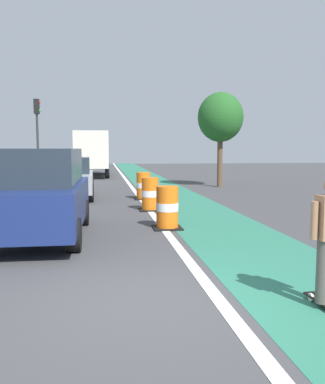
{
  "coord_description": "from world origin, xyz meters",
  "views": [
    {
      "loc": [
        -0.63,
        -5.16,
        2.03
      ],
      "look_at": [
        0.66,
        3.45,
        1.1
      ],
      "focal_mm": 37.65,
      "sensor_mm": 36.0,
      "label": 1
    }
  ],
  "objects_px": {
    "traffic_barrel_mid": "(150,194)",
    "traffic_barrel_back": "(143,186)",
    "delivery_truck_down_block": "(93,151)",
    "traffic_barrel_front": "(167,208)",
    "parked_suv_nearest": "(42,193)",
    "pedestrian_crossing": "(34,170)",
    "parked_sedan_second": "(70,178)",
    "street_tree_sidewalk": "(220,118)",
    "traffic_light_corner": "(37,125)"
  },
  "relations": [
    {
      "from": "traffic_barrel_front",
      "to": "traffic_barrel_mid",
      "type": "distance_m",
      "value": 3.12
    },
    {
      "from": "parked_suv_nearest",
      "to": "traffic_barrel_back",
      "type": "relative_size",
      "value": 4.25
    },
    {
      "from": "traffic_light_corner",
      "to": "street_tree_sidewalk",
      "type": "distance_m",
      "value": 11.49
    },
    {
      "from": "parked_sedan_second",
      "to": "traffic_barrel_front",
      "type": "bearing_deg",
      "value": -66.28
    },
    {
      "from": "traffic_barrel_mid",
      "to": "pedestrian_crossing",
      "type": "relative_size",
      "value": 0.68
    },
    {
      "from": "traffic_barrel_mid",
      "to": "traffic_barrel_back",
      "type": "xyz_separation_m",
      "value": [
        0.08,
        3.0,
        0.0
      ]
    },
    {
      "from": "traffic_light_corner",
      "to": "street_tree_sidewalk",
      "type": "bearing_deg",
      "value": -27.61
    },
    {
      "from": "traffic_barrel_front",
      "to": "traffic_barrel_back",
      "type": "bearing_deg",
      "value": 89.91
    },
    {
      "from": "street_tree_sidewalk",
      "to": "traffic_barrel_mid",
      "type": "bearing_deg",
      "value": -121.22
    },
    {
      "from": "traffic_barrel_mid",
      "to": "traffic_light_corner",
      "type": "relative_size",
      "value": 0.21
    },
    {
      "from": "traffic_barrel_mid",
      "to": "traffic_barrel_back",
      "type": "height_order",
      "value": "same"
    },
    {
      "from": "traffic_barrel_mid",
      "to": "traffic_barrel_back",
      "type": "distance_m",
      "value": 3.0
    },
    {
      "from": "traffic_light_corner",
      "to": "pedestrian_crossing",
      "type": "relative_size",
      "value": 3.17
    },
    {
      "from": "traffic_barrel_front",
      "to": "traffic_barrel_back",
      "type": "distance_m",
      "value": 6.12
    },
    {
      "from": "traffic_light_corner",
      "to": "street_tree_sidewalk",
      "type": "height_order",
      "value": "traffic_light_corner"
    },
    {
      "from": "traffic_barrel_front",
      "to": "traffic_barrel_mid",
      "type": "xyz_separation_m",
      "value": [
        -0.07,
        3.12,
        0.0
      ]
    },
    {
      "from": "parked_sedan_second",
      "to": "street_tree_sidewalk",
      "type": "bearing_deg",
      "value": 28.48
    },
    {
      "from": "traffic_light_corner",
      "to": "parked_suv_nearest",
      "type": "bearing_deg",
      "value": -81.2
    },
    {
      "from": "parked_sedan_second",
      "to": "traffic_light_corner",
      "type": "distance_m",
      "value": 10.14
    },
    {
      "from": "parked_suv_nearest",
      "to": "delivery_truck_down_block",
      "type": "relative_size",
      "value": 0.61
    },
    {
      "from": "parked_sedan_second",
      "to": "delivery_truck_down_block",
      "type": "relative_size",
      "value": 0.54
    },
    {
      "from": "traffic_barrel_front",
      "to": "street_tree_sidewalk",
      "type": "relative_size",
      "value": 0.22
    },
    {
      "from": "delivery_truck_down_block",
      "to": "traffic_barrel_front",
      "type": "bearing_deg",
      "value": -83.57
    },
    {
      "from": "parked_suv_nearest",
      "to": "street_tree_sidewalk",
      "type": "height_order",
      "value": "street_tree_sidewalk"
    },
    {
      "from": "parked_suv_nearest",
      "to": "pedestrian_crossing",
      "type": "relative_size",
      "value": 2.88
    },
    {
      "from": "traffic_barrel_front",
      "to": "traffic_barrel_mid",
      "type": "relative_size",
      "value": 1.0
    },
    {
      "from": "delivery_truck_down_block",
      "to": "pedestrian_crossing",
      "type": "height_order",
      "value": "delivery_truck_down_block"
    },
    {
      "from": "parked_suv_nearest",
      "to": "parked_sedan_second",
      "type": "xyz_separation_m",
      "value": [
        0.05,
        7.32,
        -0.2
      ]
    },
    {
      "from": "parked_sedan_second",
      "to": "street_tree_sidewalk",
      "type": "xyz_separation_m",
      "value": [
        7.54,
        4.09,
        2.83
      ]
    },
    {
      "from": "parked_suv_nearest",
      "to": "traffic_barrel_back",
      "type": "distance_m",
      "value": 7.37
    },
    {
      "from": "parked_sedan_second",
      "to": "traffic_barrel_front",
      "type": "relative_size",
      "value": 3.79
    },
    {
      "from": "traffic_barrel_mid",
      "to": "delivery_truck_down_block",
      "type": "height_order",
      "value": "delivery_truck_down_block"
    },
    {
      "from": "traffic_light_corner",
      "to": "pedestrian_crossing",
      "type": "distance_m",
      "value": 3.92
    },
    {
      "from": "parked_suv_nearest",
      "to": "pedestrian_crossing",
      "type": "height_order",
      "value": "parked_suv_nearest"
    },
    {
      "from": "traffic_barrel_mid",
      "to": "delivery_truck_down_block",
      "type": "relative_size",
      "value": 0.14
    },
    {
      "from": "traffic_barrel_back",
      "to": "pedestrian_crossing",
      "type": "bearing_deg",
      "value": 127.2
    },
    {
      "from": "parked_sedan_second",
      "to": "delivery_truck_down_block",
      "type": "height_order",
      "value": "delivery_truck_down_block"
    },
    {
      "from": "traffic_barrel_front",
      "to": "parked_suv_nearest",
      "type": "bearing_deg",
      "value": -168.69
    },
    {
      "from": "parked_sedan_second",
      "to": "traffic_light_corner",
      "type": "xyz_separation_m",
      "value": [
        -2.64,
        9.42,
        2.67
      ]
    },
    {
      "from": "traffic_barrel_front",
      "to": "parked_sedan_second",
      "type": "bearing_deg",
      "value": 113.72
    },
    {
      "from": "traffic_barrel_front",
      "to": "traffic_barrel_back",
      "type": "height_order",
      "value": "same"
    },
    {
      "from": "traffic_barrel_back",
      "to": "street_tree_sidewalk",
      "type": "xyz_separation_m",
      "value": [
        4.58,
        4.7,
        3.14
      ]
    },
    {
      "from": "traffic_barrel_back",
      "to": "traffic_light_corner",
      "type": "height_order",
      "value": "traffic_light_corner"
    },
    {
      "from": "parked_sedan_second",
      "to": "pedestrian_crossing",
      "type": "relative_size",
      "value": 2.57
    },
    {
      "from": "parked_suv_nearest",
      "to": "traffic_barrel_front",
      "type": "distance_m",
      "value": 3.1
    },
    {
      "from": "parked_suv_nearest",
      "to": "delivery_truck_down_block",
      "type": "height_order",
      "value": "delivery_truck_down_block"
    },
    {
      "from": "parked_suv_nearest",
      "to": "traffic_barrel_mid",
      "type": "height_order",
      "value": "parked_suv_nearest"
    },
    {
      "from": "traffic_barrel_mid",
      "to": "traffic_barrel_back",
      "type": "bearing_deg",
      "value": 88.45
    },
    {
      "from": "parked_sedan_second",
      "to": "traffic_light_corner",
      "type": "height_order",
      "value": "traffic_light_corner"
    },
    {
      "from": "parked_sedan_second",
      "to": "pedestrian_crossing",
      "type": "bearing_deg",
      "value": 110.55
    }
  ]
}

